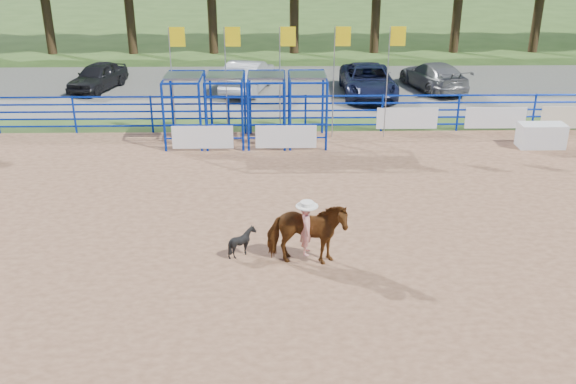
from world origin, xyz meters
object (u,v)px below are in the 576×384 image
object	(u,v)px
car_a	(98,76)
car_d	(433,76)
announcer_table	(541,135)
horse_and_rider	(307,231)
calf	(242,242)
car_c	(368,81)
car_b	(248,76)

from	to	relation	value
car_a	car_d	xyz separation A→B (m)	(16.40, -0.26, 0.01)
announcer_table	car_a	xyz separation A→B (m)	(-18.42, 8.88, 0.21)
horse_and_rider	calf	xyz separation A→B (m)	(-1.58, 0.47, -0.52)
car_c	announcer_table	bearing A→B (deg)	-53.62
announcer_table	car_c	size ratio (longest dim) A/B	0.32
announcer_table	car_b	world-z (taller)	car_b
announcer_table	calf	bearing A→B (deg)	-142.92
car_b	car_d	world-z (taller)	car_b
car_d	announcer_table	bearing A→B (deg)	88.32
calf	car_c	size ratio (longest dim) A/B	0.14
car_a	car_c	xyz separation A→B (m)	(13.04, -1.39, 0.06)
car_b	calf	bearing A→B (deg)	104.79
horse_and_rider	car_d	world-z (taller)	horse_and_rider
horse_and_rider	car_d	xyz separation A→B (m)	(6.99, 17.10, -0.23)
car_b	car_c	xyz separation A→B (m)	(5.70, -0.91, -0.05)
car_b	horse_and_rider	bearing A→B (deg)	110.06
car_b	announcer_table	bearing A→B (deg)	155.92
horse_and_rider	car_c	xyz separation A→B (m)	(3.64, 15.97, -0.18)
calf	car_a	bearing A→B (deg)	29.35
car_c	car_b	bearing A→B (deg)	171.69
car_d	car_a	bearing A→B (deg)	-15.79
announcer_table	car_d	xyz separation A→B (m)	(-2.02, 8.62, 0.22)
announcer_table	horse_and_rider	size ratio (longest dim) A/B	0.72
announcer_table	car_b	distance (m)	13.90
car_d	car_b	bearing A→B (deg)	-13.47
car_a	horse_and_rider	bearing A→B (deg)	-45.03
calf	car_b	world-z (taller)	car_b
calf	announcer_table	bearing A→B (deg)	-48.44
horse_and_rider	car_d	size ratio (longest dim) A/B	0.50
calf	car_d	world-z (taller)	car_d
announcer_table	car_a	distance (m)	20.45
car_b	car_d	bearing A→B (deg)	-165.50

